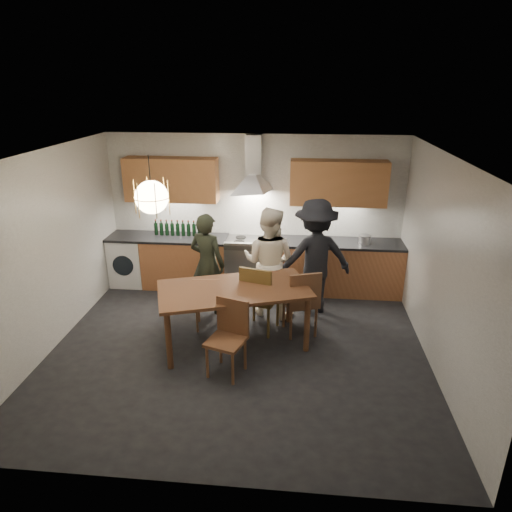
# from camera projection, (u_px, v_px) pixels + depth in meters

# --- Properties ---
(ground) EXTENTS (5.00, 5.00, 0.00)m
(ground) POSITION_uv_depth(u_px,v_px,m) (238.00, 348.00, 6.20)
(ground) COLOR black
(ground) RESTS_ON ground
(room_shell) EXTENTS (5.02, 4.52, 2.61)m
(room_shell) POSITION_uv_depth(u_px,v_px,m) (236.00, 229.00, 5.58)
(room_shell) COLOR white
(room_shell) RESTS_ON ground
(counter_run) EXTENTS (5.00, 0.62, 0.90)m
(counter_run) POSITION_uv_depth(u_px,v_px,m) (254.00, 264.00, 7.85)
(counter_run) COLOR #C3794B
(counter_run) RESTS_ON ground
(range_stove) EXTENTS (0.90, 0.60, 0.92)m
(range_stove) POSITION_uv_depth(u_px,v_px,m) (253.00, 264.00, 7.85)
(range_stove) COLOR silver
(range_stove) RESTS_ON ground
(wall_fixtures) EXTENTS (4.30, 0.54, 1.10)m
(wall_fixtures) POSITION_uv_depth(u_px,v_px,m) (253.00, 181.00, 7.44)
(wall_fixtures) COLOR #CB854E
(wall_fixtures) RESTS_ON ground
(pendant_lamp) EXTENTS (0.43, 0.43, 0.70)m
(pendant_lamp) POSITION_uv_depth(u_px,v_px,m) (152.00, 197.00, 5.44)
(pendant_lamp) COLOR black
(pendant_lamp) RESTS_ON ground
(dining_table) EXTENTS (2.19, 1.56, 0.83)m
(dining_table) POSITION_uv_depth(u_px,v_px,m) (234.00, 295.00, 6.07)
(dining_table) COLOR brown
(dining_table) RESTS_ON ground
(chair_back_left) EXTENTS (0.42, 0.42, 0.84)m
(chair_back_left) POSITION_uv_depth(u_px,v_px,m) (207.00, 300.00, 6.51)
(chair_back_left) COLOR brown
(chair_back_left) RESTS_ON ground
(chair_back_mid) EXTENTS (0.58, 0.58, 1.03)m
(chair_back_mid) POSITION_uv_depth(u_px,v_px,m) (258.00, 295.00, 6.38)
(chair_back_mid) COLOR brown
(chair_back_mid) RESTS_ON ground
(chair_back_right) EXTENTS (0.57, 0.57, 1.00)m
(chair_back_right) POSITION_uv_depth(u_px,v_px,m) (302.00, 299.00, 6.32)
(chair_back_right) COLOR brown
(chair_back_right) RESTS_ON ground
(chair_front) EXTENTS (0.54, 0.54, 0.94)m
(chair_front) POSITION_uv_depth(u_px,v_px,m) (229.00, 332.00, 5.56)
(chair_front) COLOR brown
(chair_front) RESTS_ON ground
(person_left) EXTENTS (0.67, 0.56, 1.58)m
(person_left) POSITION_uv_depth(u_px,v_px,m) (207.00, 264.00, 6.95)
(person_left) COLOR black
(person_left) RESTS_ON ground
(person_mid) EXTENTS (0.97, 0.85, 1.69)m
(person_mid) POSITION_uv_depth(u_px,v_px,m) (269.00, 262.00, 6.87)
(person_mid) COLOR white
(person_mid) RESTS_ON ground
(person_right) EXTENTS (1.30, 0.95, 1.79)m
(person_right) POSITION_uv_depth(u_px,v_px,m) (315.00, 257.00, 6.92)
(person_right) COLOR black
(person_right) RESTS_ON ground
(mixing_bowl) EXTENTS (0.36, 0.36, 0.07)m
(mixing_bowl) POSITION_uv_depth(u_px,v_px,m) (319.00, 240.00, 7.56)
(mixing_bowl) COLOR silver
(mixing_bowl) RESTS_ON counter_run
(stock_pot) EXTENTS (0.25, 0.25, 0.14)m
(stock_pot) POSITION_uv_depth(u_px,v_px,m) (365.00, 240.00, 7.45)
(stock_pot) COLOR silver
(stock_pot) RESTS_ON counter_run
(wine_bottles) EXTENTS (0.83, 0.06, 0.27)m
(wine_bottles) POSITION_uv_depth(u_px,v_px,m) (178.00, 228.00, 7.83)
(wine_bottles) COLOR black
(wine_bottles) RESTS_ON counter_run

